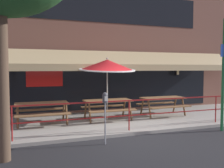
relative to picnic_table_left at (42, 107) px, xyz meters
name	(u,v)px	position (x,y,z in m)	size (l,w,h in m)	color
ground_plane	(133,136)	(2.52, -2.09, -0.71)	(120.00, 120.00, 0.00)	#232326
patio_deck	(111,121)	(2.52, -0.09, -0.66)	(15.00, 4.00, 0.10)	#9E998E
restaurant_building	(94,38)	(2.52, 2.13, 2.73)	(15.00, 1.60, 6.92)	brown
patio_railing	(129,108)	(2.52, -1.79, 0.09)	(13.84, 0.04, 0.97)	maroon
picnic_table_left	(42,107)	(0.00, 0.00, 0.00)	(1.80, 1.42, 0.76)	brown
picnic_table_centre	(108,104)	(2.43, -0.02, 0.00)	(1.80, 1.42, 0.76)	brown
picnic_table_right	(163,101)	(4.86, 0.00, 0.00)	(1.80, 1.42, 0.76)	brown
patio_umbrella_centre	(107,65)	(2.43, 0.06, 1.47)	(2.14, 2.14, 2.38)	#B7B2A8
parking_meter_far	(105,102)	(1.45, -2.62, 0.44)	(0.15, 0.16, 1.42)	gray
street_sign_pole	(223,74)	(5.55, -2.54, 1.19)	(0.28, 0.09, 3.67)	#1E6033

